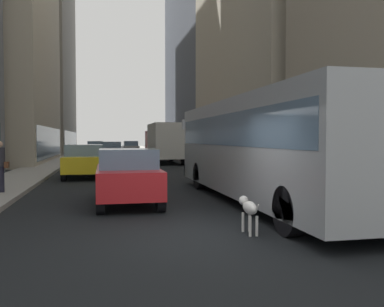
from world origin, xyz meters
TOP-DOWN VIEW (x-y plane):
  - ground_plane at (0.00, 35.00)m, footprint 120.00×120.00m
  - sidewalk_left at (-5.70, 35.00)m, footprint 2.40×110.00m
  - sidewalk_right at (5.70, 35.00)m, footprint 2.40×110.00m
  - building_right_far at (11.90, 44.27)m, footprint 8.89×22.05m
  - transit_bus at (2.80, 3.66)m, footprint 2.78×11.53m
  - car_silver_sedan at (1.20, 40.69)m, footprint 1.73×4.60m
  - car_red_coupe at (-1.20, 4.17)m, footprint 1.75×3.97m
  - car_grey_wagon at (-1.20, 31.49)m, footprint 1.91×4.79m
  - car_yellow_taxi at (-2.80, 12.97)m, footprint 1.90×4.41m
  - car_white_van at (-2.80, 39.95)m, footprint 1.81×4.26m
  - box_truck at (2.80, 24.12)m, footprint 2.30×7.50m
  - dalmatian_dog at (0.99, -0.08)m, footprint 0.22×0.96m
  - pedestrian_with_handbag at (-5.23, 6.64)m, footprint 0.45×0.34m

SIDE VIEW (x-z plane):
  - ground_plane at x=0.00m, z-range 0.00..0.00m
  - sidewalk_left at x=-5.70m, z-range 0.00..0.15m
  - sidewalk_right at x=5.70m, z-range 0.00..0.15m
  - dalmatian_dog at x=0.99m, z-range 0.15..0.87m
  - car_red_coupe at x=-1.20m, z-range 0.01..1.63m
  - car_white_van at x=-2.80m, z-range 0.01..1.63m
  - car_silver_sedan at x=1.20m, z-range 0.01..1.63m
  - car_yellow_taxi at x=-2.80m, z-range 0.01..1.63m
  - car_grey_wagon at x=-1.20m, z-range 0.02..1.64m
  - pedestrian_with_handbag at x=-5.23m, z-range 0.17..1.86m
  - box_truck at x=2.80m, z-range 0.14..3.19m
  - transit_bus at x=2.80m, z-range 0.25..3.30m
  - building_right_far at x=11.90m, z-range -0.01..30.07m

